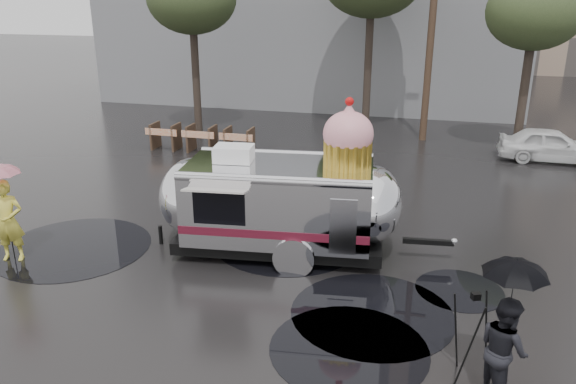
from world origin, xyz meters
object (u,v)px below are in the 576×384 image
(airstream_trailer, at_px, (283,199))
(tripod, at_px, (472,328))
(person_right, at_px, (503,349))
(person_left, at_px, (8,221))

(airstream_trailer, bearing_deg, tripod, -49.20)
(airstream_trailer, height_order, person_right, airstream_trailer)
(person_left, height_order, person_right, person_left)
(person_left, distance_m, tripod, 10.00)
(person_right, bearing_deg, person_left, 51.19)
(person_left, height_order, tripod, person_left)
(tripod, bearing_deg, person_left, 145.59)
(airstream_trailer, distance_m, person_left, 6.18)
(airstream_trailer, distance_m, tripod, 5.45)
(person_left, bearing_deg, person_right, -27.99)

